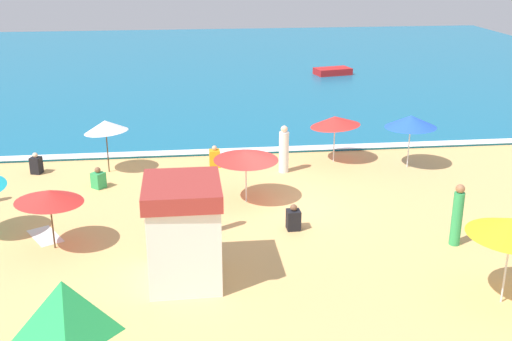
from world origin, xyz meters
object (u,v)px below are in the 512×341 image
(beach_tent, at_px, (65,309))
(beachgoer_11, at_px, (98,179))
(beach_umbrella_3, at_px, (49,196))
(lifeguard_cabana, at_px, (183,231))
(beachgoer_10, at_px, (215,158))
(beachgoer_7, at_px, (457,216))
(small_boat_0, at_px, (333,71))
(beach_umbrella_0, at_px, (411,121))
(beachgoer_2, at_px, (36,165))
(beachgoer_4, at_px, (293,219))
(beach_umbrella_6, at_px, (512,227))
(beach_umbrella_4, at_px, (335,121))
(beach_umbrella_5, at_px, (106,126))
(beachgoer_5, at_px, (212,207))
(beach_umbrella_1, at_px, (246,155))
(beachgoer_0, at_px, (284,150))

(beach_tent, xyz_separation_m, beachgoer_11, (-0.41, 9.80, -0.41))
(beach_umbrella_3, relative_size, beachgoer_11, 3.19)
(lifeguard_cabana, bearing_deg, beach_tent, -138.60)
(lifeguard_cabana, xyz_separation_m, beach_tent, (-2.76, -2.43, -0.70))
(beachgoer_10, bearing_deg, lifeguard_cabana, -98.06)
(beachgoer_7, relative_size, small_boat_0, 0.73)
(beach_umbrella_0, distance_m, beachgoer_2, 15.15)
(beachgoer_4, bearing_deg, beachgoer_11, 145.89)
(lifeguard_cabana, height_order, beach_tent, lifeguard_cabana)
(beach_umbrella_3, distance_m, beach_umbrella_6, 12.76)
(beach_umbrella_4, bearing_deg, lifeguard_cabana, -124.13)
(beach_umbrella_6, xyz_separation_m, beach_tent, (-10.80, -0.31, -1.36))
(beach_umbrella_5, relative_size, beachgoer_5, 1.36)
(beachgoer_11, bearing_deg, beach_umbrella_5, 83.71)
(beach_umbrella_1, relative_size, beach_umbrella_5, 1.10)
(beachgoer_2, xyz_separation_m, beachgoer_5, (6.72, -6.31, 0.46))
(beach_umbrella_4, distance_m, beach_umbrella_6, 11.62)
(beach_umbrella_3, relative_size, beach_umbrella_5, 1.09)
(lifeguard_cabana, distance_m, beach_tent, 3.75)
(beach_umbrella_1, height_order, beach_umbrella_6, beach_umbrella_6)
(beachgoer_0, bearing_deg, beach_umbrella_1, -121.70)
(lifeguard_cabana, distance_m, beachgoer_10, 9.45)
(beachgoer_4, xyz_separation_m, beachgoer_10, (-2.18, 6.45, 0.02))
(beachgoer_2, bearing_deg, beachgoer_10, 0.10)
(beach_umbrella_3, xyz_separation_m, beachgoer_10, (5.22, 6.94, -1.31))
(beach_umbrella_4, height_order, beachgoer_0, beach_umbrella_4)
(beach_umbrella_5, bearing_deg, beach_umbrella_0, -4.09)
(beachgoer_10, bearing_deg, beachgoer_11, -156.67)
(beach_umbrella_6, xyz_separation_m, beachgoer_7, (0.16, 3.32, -1.15))
(beach_umbrella_1, distance_m, beachgoer_0, 3.56)
(lifeguard_cabana, height_order, beach_umbrella_5, lifeguard_cabana)
(beach_umbrella_4, height_order, beachgoer_4, beach_umbrella_4)
(beach_umbrella_6, distance_m, beachgoer_0, 11.25)
(beachgoer_0, bearing_deg, beach_umbrella_5, 173.26)
(beach_umbrella_3, relative_size, beachgoer_4, 3.01)
(beachgoer_5, bearing_deg, beachgoer_7, -13.71)
(beach_umbrella_3, bearing_deg, beach_tent, -76.65)
(beachgoer_2, height_order, small_boat_0, beachgoer_2)
(lifeguard_cabana, height_order, beachgoer_2, lifeguard_cabana)
(beach_tent, bearing_deg, beach_umbrella_5, 91.03)
(beach_umbrella_1, bearing_deg, beachgoer_2, 154.10)
(beach_umbrella_6, height_order, beachgoer_10, beach_umbrella_6)
(lifeguard_cabana, bearing_deg, small_boat_0, 69.06)
(beach_umbrella_1, xyz_separation_m, beachgoer_2, (-8.05, 3.91, -1.35))
(beachgoer_4, distance_m, beachgoer_7, 5.02)
(beach_umbrella_1, bearing_deg, beachgoer_5, -119.17)
(beach_umbrella_3, bearing_deg, beachgoer_10, 53.07)
(beach_umbrella_1, distance_m, beachgoer_5, 2.89)
(beach_umbrella_3, bearing_deg, beachgoer_5, 7.39)
(beach_umbrella_0, height_order, beachgoer_5, beach_umbrella_0)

